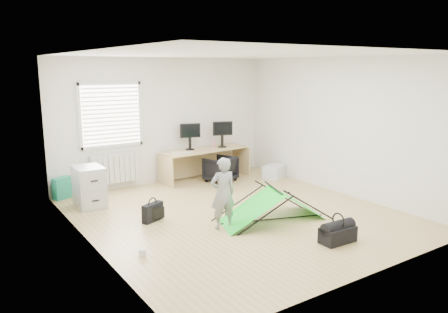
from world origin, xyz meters
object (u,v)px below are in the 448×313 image
storage_crate (274,172)px  laptop_bag (153,212)px  monitor_left (190,140)px  person (223,193)px  duffel_bag (338,235)px  kite (273,204)px  filing_cabinet (89,187)px  monitor_right (222,138)px  office_chair (220,169)px  desk (205,164)px  thermos (214,143)px

storage_crate → laptop_bag: 3.71m
monitor_left → laptop_bag: (-1.85, -2.01, -0.76)m
person → duffel_bag: (1.07, -1.40, -0.45)m
kite → storage_crate: kite is taller
storage_crate → kite: bearing=-130.7°
filing_cabinet → monitor_right: 3.33m
storage_crate → duffel_bag: (-1.69, -3.41, -0.03)m
monitor_left → laptop_bag: bearing=-115.6°
office_chair → kite: size_ratio=0.34×
desk → monitor_right: bearing=-5.1°
monitor_left → kite: monitor_left is taller
monitor_left → storage_crate: size_ratio=0.85×
filing_cabinet → storage_crate: size_ratio=1.39×
office_chair → duffel_bag: bearing=61.1°
filing_cabinet → person: 2.68m
desk → monitor_left: (-0.32, 0.12, 0.56)m
person → laptop_bag: (-0.78, 0.92, -0.42)m
person → filing_cabinet: bearing=-48.7°
desk → kite: size_ratio=1.13×
office_chair → laptop_bag: bearing=11.6°
desk → person: size_ratio=1.78×
desk → duffel_bag: 4.22m
desk → person: 3.13m
monitor_left → monitor_right: (0.78, -0.13, 0.00)m
monitor_left → duffel_bag: bearing=-73.1°
kite → person: bearing=-170.3°
monitor_left → thermos: size_ratio=1.97×
filing_cabinet → person: (1.40, -2.28, 0.20)m
laptop_bag → thermos: bearing=14.6°
monitor_right → kite: size_ratio=0.25×
monitor_right → office_chair: bearing=-110.3°
thermos → kite: thermos is taller
thermos → laptop_bag: thermos is taller
desk → storage_crate: bearing=-34.4°
desk → person: bearing=-120.9°
thermos → laptop_bag: 3.07m
monitor_left → office_chair: size_ratio=0.74×
laptop_bag → monitor_right: bearing=12.3°
kite → duffel_bag: size_ratio=3.38×
thermos → duffel_bag: (-0.52, -4.16, -0.69)m
kite → storage_crate: (1.87, 2.17, -0.13)m
filing_cabinet → person: bearing=-57.5°
laptop_bag → duffel_bag: bearing=-74.8°
filing_cabinet → office_chair: size_ratio=1.21×
kite → laptop_bag: kite is taller
duffel_bag → storage_crate: bearing=65.7°
monitor_right → person: bearing=-105.1°
desk → laptop_bag: bearing=-143.5°
desk → office_chair: bearing=-68.0°
desk → office_chair: (0.18, -0.36, -0.07)m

